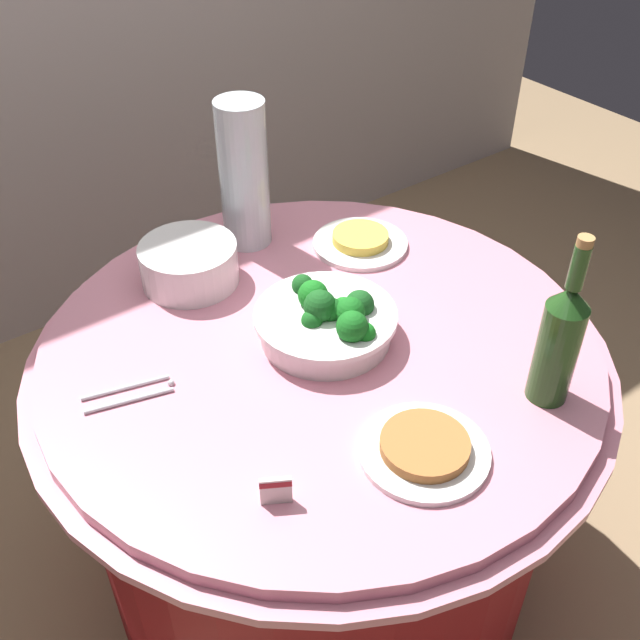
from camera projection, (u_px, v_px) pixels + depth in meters
name	position (u px, v px, depth m)	size (l,w,h in m)	color
ground_plane	(320.00, 557.00, 1.93)	(6.00, 6.00, 0.00)	#9E7F5B
buffet_table	(320.00, 462.00, 1.70)	(1.16, 1.16, 0.74)	maroon
broccoli_bowl	(329.00, 321.00, 1.45)	(0.28, 0.28, 0.12)	white
plate_stack	(189.00, 264.00, 1.60)	(0.21, 0.21, 0.09)	white
wine_bottle	(559.00, 340.00, 1.27)	(0.07, 0.07, 0.34)	#224C1C
decorative_fruit_vase	(244.00, 179.00, 1.66)	(0.11, 0.11, 0.34)	silver
serving_tongs	(132.00, 393.00, 1.35)	(0.17, 0.08, 0.01)	silver
food_plate_fried_egg	(360.00, 241.00, 1.73)	(0.22, 0.22, 0.03)	white
food_plate_peanuts	(424.00, 449.00, 1.23)	(0.22, 0.22, 0.03)	white
label_placard_front	(276.00, 489.00, 1.15)	(0.05, 0.03, 0.05)	white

